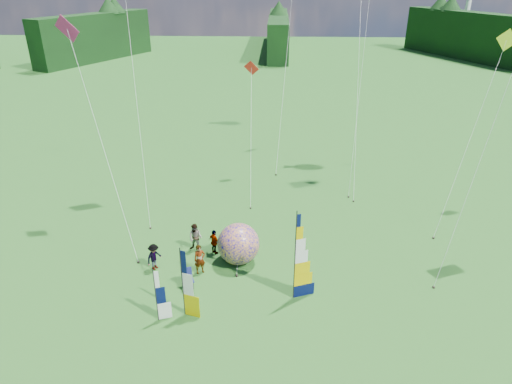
{
  "coord_description": "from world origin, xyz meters",
  "views": [
    {
      "loc": [
        -0.02,
        -17.14,
        15.79
      ],
      "look_at": [
        -1.0,
        4.0,
        5.5
      ],
      "focal_mm": 32.0,
      "sensor_mm": 36.0,
      "label": 1
    }
  ],
  "objects_px": {
    "side_banner_left": "(183,283)",
    "side_banner_far": "(156,296)",
    "spectator_b": "(195,237)",
    "spectator_d": "(214,242)",
    "feather_banner_main": "(295,258)",
    "spectator_c": "(154,257)",
    "kite_whale": "(359,67)",
    "bol_inflatable": "(238,244)",
    "camp_chair": "(188,279)",
    "spectator_a": "(200,259)"
  },
  "relations": [
    {
      "from": "spectator_c",
      "to": "camp_chair",
      "type": "height_order",
      "value": "spectator_c"
    },
    {
      "from": "side_banner_far",
      "to": "spectator_a",
      "type": "relative_size",
      "value": 1.62
    },
    {
      "from": "feather_banner_main",
      "to": "side_banner_left",
      "type": "distance_m",
      "value": 5.79
    },
    {
      "from": "feather_banner_main",
      "to": "spectator_a",
      "type": "xyz_separation_m",
      "value": [
        -5.33,
        2.06,
        -1.64
      ]
    },
    {
      "from": "spectator_b",
      "to": "camp_chair",
      "type": "xyz_separation_m",
      "value": [
        0.19,
        -3.78,
        -0.35
      ]
    },
    {
      "from": "bol_inflatable",
      "to": "spectator_a",
      "type": "distance_m",
      "value": 2.47
    },
    {
      "from": "side_banner_left",
      "to": "camp_chair",
      "type": "relative_size",
      "value": 3.42
    },
    {
      "from": "spectator_b",
      "to": "spectator_a",
      "type": "bearing_deg",
      "value": -58.7
    },
    {
      "from": "spectator_d",
      "to": "spectator_b",
      "type": "bearing_deg",
      "value": 32.86
    },
    {
      "from": "side_banner_far",
      "to": "spectator_c",
      "type": "distance_m",
      "value": 4.53
    },
    {
      "from": "side_banner_left",
      "to": "bol_inflatable",
      "type": "xyz_separation_m",
      "value": [
        2.36,
        4.8,
        -0.69
      ]
    },
    {
      "from": "side_banner_left",
      "to": "side_banner_far",
      "type": "bearing_deg",
      "value": -142.84
    },
    {
      "from": "spectator_b",
      "to": "spectator_d",
      "type": "height_order",
      "value": "spectator_b"
    },
    {
      "from": "feather_banner_main",
      "to": "spectator_d",
      "type": "height_order",
      "value": "feather_banner_main"
    },
    {
      "from": "camp_chair",
      "to": "bol_inflatable",
      "type": "bearing_deg",
      "value": 22.47
    },
    {
      "from": "camp_chair",
      "to": "side_banner_left",
      "type": "bearing_deg",
      "value": -107.19
    },
    {
      "from": "kite_whale",
      "to": "spectator_a",
      "type": "bearing_deg",
      "value": -115.1
    },
    {
      "from": "spectator_d",
      "to": "camp_chair",
      "type": "distance_m",
      "value": 3.6
    },
    {
      "from": "feather_banner_main",
      "to": "spectator_a",
      "type": "bearing_deg",
      "value": 137.68
    },
    {
      "from": "bol_inflatable",
      "to": "camp_chair",
      "type": "xyz_separation_m",
      "value": [
        -2.58,
        -2.63,
        -0.68
      ]
    },
    {
      "from": "spectator_b",
      "to": "bol_inflatable",
      "type": "bearing_deg",
      "value": -6.26
    },
    {
      "from": "bol_inflatable",
      "to": "kite_whale",
      "type": "height_order",
      "value": "kite_whale"
    },
    {
      "from": "spectator_a",
      "to": "spectator_c",
      "type": "bearing_deg",
      "value": 149.94
    },
    {
      "from": "side_banner_left",
      "to": "side_banner_far",
      "type": "relative_size",
      "value": 1.32
    },
    {
      "from": "side_banner_far",
      "to": "spectator_d",
      "type": "height_order",
      "value": "side_banner_far"
    },
    {
      "from": "bol_inflatable",
      "to": "side_banner_left",
      "type": "bearing_deg",
      "value": -116.2
    },
    {
      "from": "bol_inflatable",
      "to": "camp_chair",
      "type": "relative_size",
      "value": 2.21
    },
    {
      "from": "side_banner_left",
      "to": "spectator_d",
      "type": "height_order",
      "value": "side_banner_left"
    },
    {
      "from": "feather_banner_main",
      "to": "spectator_c",
      "type": "height_order",
      "value": "feather_banner_main"
    },
    {
      "from": "feather_banner_main",
      "to": "camp_chair",
      "type": "xyz_separation_m",
      "value": [
        -5.77,
        0.61,
        -1.98
      ]
    },
    {
      "from": "spectator_d",
      "to": "bol_inflatable",
      "type": "bearing_deg",
      "value": -159.46
    },
    {
      "from": "camp_chair",
      "to": "kite_whale",
      "type": "height_order",
      "value": "kite_whale"
    },
    {
      "from": "spectator_c",
      "to": "spectator_d",
      "type": "relative_size",
      "value": 1.01
    },
    {
      "from": "side_banner_far",
      "to": "spectator_b",
      "type": "relative_size",
      "value": 1.61
    },
    {
      "from": "spectator_a",
      "to": "spectator_b",
      "type": "bearing_deg",
      "value": 80.09
    },
    {
      "from": "feather_banner_main",
      "to": "kite_whale",
      "type": "distance_m",
      "value": 18.94
    },
    {
      "from": "spectator_d",
      "to": "camp_chair",
      "type": "bearing_deg",
      "value": 121.47
    },
    {
      "from": "bol_inflatable",
      "to": "spectator_c",
      "type": "relative_size",
      "value": 1.51
    },
    {
      "from": "spectator_a",
      "to": "bol_inflatable",
      "type": "bearing_deg",
      "value": 4.02
    },
    {
      "from": "side_banner_far",
      "to": "kite_whale",
      "type": "bearing_deg",
      "value": 38.89
    },
    {
      "from": "spectator_d",
      "to": "kite_whale",
      "type": "height_order",
      "value": "kite_whale"
    },
    {
      "from": "side_banner_far",
      "to": "spectator_d",
      "type": "relative_size",
      "value": 1.78
    },
    {
      "from": "spectator_d",
      "to": "camp_chair",
      "type": "height_order",
      "value": "spectator_d"
    },
    {
      "from": "feather_banner_main",
      "to": "spectator_d",
      "type": "xyz_separation_m",
      "value": [
        -4.74,
        4.06,
        -1.72
      ]
    },
    {
      "from": "feather_banner_main",
      "to": "spectator_d",
      "type": "distance_m",
      "value": 6.48
    },
    {
      "from": "kite_whale",
      "to": "spectator_c",
      "type": "bearing_deg",
      "value": -121.89
    },
    {
      "from": "bol_inflatable",
      "to": "spectator_d",
      "type": "height_order",
      "value": "bol_inflatable"
    },
    {
      "from": "side_banner_left",
      "to": "spectator_b",
      "type": "height_order",
      "value": "side_banner_left"
    },
    {
      "from": "spectator_a",
      "to": "spectator_b",
      "type": "xyz_separation_m",
      "value": [
        -0.63,
        2.33,
        0.0
      ]
    },
    {
      "from": "spectator_b",
      "to": "kite_whale",
      "type": "xyz_separation_m",
      "value": [
        11.23,
        12.62,
        8.08
      ]
    }
  ]
}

